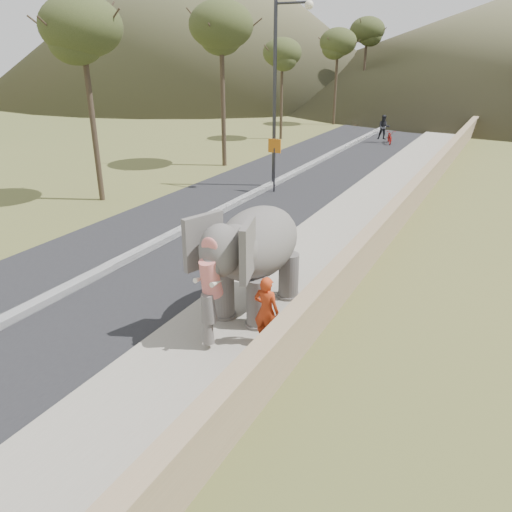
{
  "coord_description": "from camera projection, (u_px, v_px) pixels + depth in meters",
  "views": [
    {
      "loc": [
        5.1,
        -9.42,
        6.1
      ],
      "look_at": [
        0.2,
        -0.13,
        1.7
      ],
      "focal_mm": 35.0,
      "sensor_mm": 36.0,
      "label": 1
    }
  ],
  "objects": [
    {
      "name": "signboard",
      "position": [
        274.0,
        156.0,
        22.14
      ],
      "size": [
        0.6,
        0.08,
        2.4
      ],
      "color": "#2D2D33",
      "rests_on": "ground"
    },
    {
      "name": "road",
      "position": [
        259.0,
        193.0,
        22.54
      ],
      "size": [
        7.0,
        120.0,
        0.03
      ],
      "primitive_type": "cube",
      "color": "black",
      "rests_on": "ground"
    },
    {
      "name": "walkway",
      "position": [
        367.0,
        207.0,
        20.37
      ],
      "size": [
        3.0,
        120.0,
        0.15
      ],
      "primitive_type": "cube",
      "color": "#9E9687",
      "rests_on": "ground"
    },
    {
      "name": "elephant_and_man",
      "position": [
        257.0,
        258.0,
        11.9
      ],
      "size": [
        2.19,
        3.69,
        2.65
      ],
      "color": "slate",
      "rests_on": "ground"
    },
    {
      "name": "motorcyclist",
      "position": [
        387.0,
        133.0,
        34.09
      ],
      "size": [
        1.53,
        1.85,
        1.88
      ],
      "color": "maroon",
      "rests_on": "ground"
    },
    {
      "name": "trees",
      "position": [
        471.0,
        82.0,
        33.44
      ],
      "size": [
        47.62,
        43.43,
        9.35
      ],
      "color": "#473828",
      "rests_on": "ground"
    },
    {
      "name": "lamppost",
      "position": [
        281.0,
        78.0,
        21.76
      ],
      "size": [
        1.76,
        0.36,
        8.0
      ],
      "color": "#303136",
      "rests_on": "ground"
    },
    {
      "name": "hill_left",
      "position": [
        198.0,
        9.0,
        69.22
      ],
      "size": [
        60.0,
        60.0,
        22.0
      ],
      "primitive_type": "cone",
      "color": "brown",
      "rests_on": "ground"
    },
    {
      "name": "median",
      "position": [
        259.0,
        191.0,
        22.5
      ],
      "size": [
        0.35,
        120.0,
        0.22
      ],
      "primitive_type": "cube",
      "color": "black",
      "rests_on": "ground"
    },
    {
      "name": "ground",
      "position": [
        251.0,
        317.0,
        12.24
      ],
      "size": [
        160.0,
        160.0,
        0.0
      ],
      "primitive_type": "plane",
      "color": "olive",
      "rests_on": "ground"
    },
    {
      "name": "parapet",
      "position": [
        410.0,
        201.0,
        19.47
      ],
      "size": [
        0.3,
        120.0,
        1.1
      ],
      "primitive_type": "cube",
      "color": "tan",
      "rests_on": "ground"
    }
  ]
}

